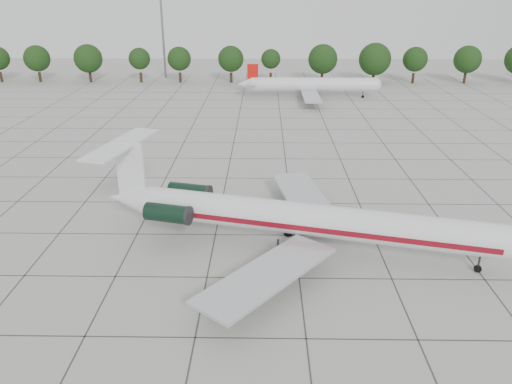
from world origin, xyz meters
TOP-DOWN VIEW (x-y plane):
  - ground at (0.00, 0.00)m, footprint 260.00×260.00m
  - apron_joints at (0.00, 15.00)m, footprint 170.00×170.00m
  - main_airliner at (-0.62, -2.54)m, footprint 38.89×30.04m
  - bg_airliner_c at (7.54, 66.56)m, footprint 28.24×27.20m
  - tree_line at (-11.68, 85.00)m, footprint 249.86×8.44m
  - floodlight_mast at (-30.00, 92.00)m, footprint 1.60×1.60m

SIDE VIEW (x-z plane):
  - ground at x=0.00m, z-range 0.00..0.00m
  - apron_joints at x=0.00m, z-range 0.00..0.02m
  - bg_airliner_c at x=7.54m, z-range -0.79..6.61m
  - main_airliner at x=-0.62m, z-range -1.36..7.88m
  - tree_line at x=-11.68m, z-range 0.87..11.09m
  - floodlight_mast at x=-30.00m, z-range 1.56..27.01m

